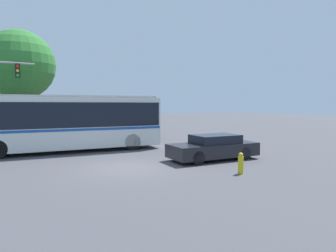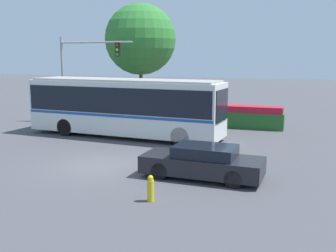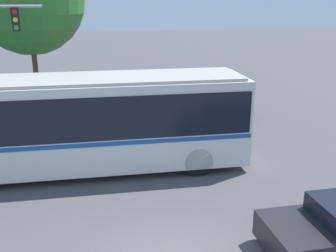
% 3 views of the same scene
% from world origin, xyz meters
% --- Properties ---
extents(city_bus, '(11.61, 3.36, 3.30)m').
position_xyz_m(city_bus, '(-1.74, 5.96, 1.88)').
color(city_bus, silver).
rests_on(city_bus, ground).
extents(flowering_hedge, '(8.72, 1.21, 1.43)m').
position_xyz_m(flowering_hedge, '(2.50, 11.09, 0.70)').
color(flowering_hedge, '#286028').
rests_on(flowering_hedge, ground).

